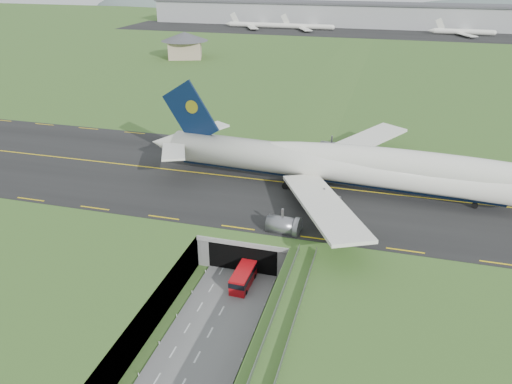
% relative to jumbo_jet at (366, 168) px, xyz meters
% --- Properties ---
extents(ground, '(900.00, 900.00, 0.00)m').
position_rel_jumbo_jet_xyz_m(ground, '(-17.91, -32.39, -11.50)').
color(ground, '#3A6127').
rests_on(ground, ground).
extents(airfield_deck, '(800.00, 800.00, 6.00)m').
position_rel_jumbo_jet_xyz_m(airfield_deck, '(-17.91, -32.39, -8.50)').
color(airfield_deck, gray).
rests_on(airfield_deck, ground).
extents(trench_road, '(12.00, 75.00, 0.20)m').
position_rel_jumbo_jet_xyz_m(trench_road, '(-17.91, -39.89, -11.40)').
color(trench_road, slate).
rests_on(trench_road, ground).
extents(taxiway, '(800.00, 44.00, 0.18)m').
position_rel_jumbo_jet_xyz_m(taxiway, '(-17.91, 0.61, -5.41)').
color(taxiway, black).
rests_on(taxiway, airfield_deck).
extents(tunnel_portal, '(17.00, 22.30, 6.00)m').
position_rel_jumbo_jet_xyz_m(tunnel_portal, '(-17.91, -15.68, -8.16)').
color(tunnel_portal, gray).
rests_on(tunnel_portal, ground).
extents(guideway, '(3.00, 53.00, 7.05)m').
position_rel_jumbo_jet_xyz_m(guideway, '(-6.91, -51.50, -6.18)').
color(guideway, '#A8A8A3').
rests_on(guideway, ground).
extents(jumbo_jet, '(96.47, 61.58, 20.42)m').
position_rel_jumbo_jet_xyz_m(jumbo_jet, '(0.00, 0.00, 0.00)').
color(jumbo_jet, white).
rests_on(jumbo_jet, ground).
extents(shuttle_tram, '(2.85, 7.06, 2.87)m').
position_rel_jumbo_jet_xyz_m(shuttle_tram, '(-16.68, -28.16, -9.91)').
color(shuttle_tram, '#B60C12').
rests_on(shuttle_tram, ground).
extents(service_building, '(27.41, 27.41, 11.73)m').
position_rel_jumbo_jet_xyz_m(service_building, '(-92.05, 128.51, 1.45)').
color(service_building, tan).
rests_on(service_building, ground).
extents(cargo_terminal, '(320.00, 67.00, 15.60)m').
position_rel_jumbo_jet_xyz_m(cargo_terminal, '(-18.08, 267.02, 2.46)').
color(cargo_terminal, '#B2B2B2').
rests_on(cargo_terminal, ground).
extents(distant_hills, '(700.00, 91.00, 60.00)m').
position_rel_jumbo_jet_xyz_m(distant_hills, '(46.47, 397.61, -15.50)').
color(distant_hills, slate).
rests_on(distant_hills, ground).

